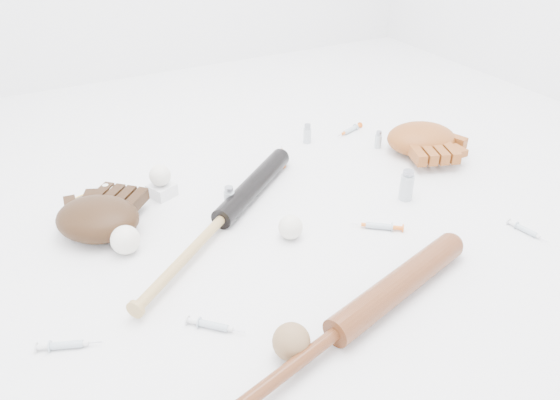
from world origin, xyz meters
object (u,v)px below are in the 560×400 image
bat_wood (338,332)px  glove_dark (98,218)px  bat_dark (222,218)px  pedestal (162,190)px

bat_wood → glove_dark: 0.75m
bat_dark → glove_dark: size_ratio=3.10×
glove_dark → pedestal: glove_dark is taller
bat_dark → pedestal: (-0.10, 0.25, -0.01)m
bat_dark → pedestal: size_ratio=12.29×
bat_dark → bat_wood: bat_wood is taller
glove_dark → bat_dark: bearing=20.2°
glove_dark → pedestal: bearing=71.9°
bat_dark → bat_wood: (0.04, -0.53, 0.00)m
bat_wood → pedestal: size_ratio=13.38×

